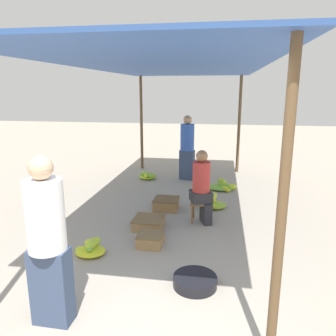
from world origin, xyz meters
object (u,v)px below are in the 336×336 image
object	(u,v)px
banana_pile_left_1	(147,176)
banana_pile_right_0	(211,203)
basin_black	(195,281)
stool	(201,205)
crate_mid	(150,239)
crate_near	(166,204)
shopper_walking_mid	(187,147)
banana_pile_left_0	(90,248)
vendor_seated	(202,186)
vendor_foreground	(47,240)
crate_far	(149,223)
banana_pile_right_1	(222,186)

from	to	relation	value
banana_pile_left_1	banana_pile_right_0	bearing A→B (deg)	-47.24
basin_black	stool	bearing A→B (deg)	91.98
crate_mid	crate_near	bearing A→B (deg)	90.84
banana_pile_left_1	shopper_walking_mid	size ratio (longest dim) A/B	0.32
banana_pile_left_0	banana_pile_right_0	bearing A→B (deg)	53.27
vendor_seated	banana_pile_right_0	world-z (taller)	vendor_seated
banana_pile_left_0	crate_mid	xyz separation A→B (m)	(0.78, 0.40, 0.00)
stool	vendor_seated	xyz separation A→B (m)	(0.02, -0.01, 0.35)
stool	crate_near	distance (m)	0.89
vendor_foreground	stool	size ratio (longest dim) A/B	4.51
vendor_foreground	shopper_walking_mid	xyz separation A→B (m)	(0.74, 5.53, -0.03)
banana_pile_right_0	crate_near	bearing A→B (deg)	-165.87
banana_pile_right_0	shopper_walking_mid	bearing A→B (deg)	109.28
banana_pile_left_0	crate_near	world-z (taller)	banana_pile_left_0
banana_pile_right_0	crate_mid	xyz separation A→B (m)	(-0.84, -1.77, 0.00)
banana_pile_left_1	crate_near	bearing A→B (deg)	-67.64
banana_pile_left_0	crate_near	distance (m)	2.10
basin_black	crate_far	xyz separation A→B (m)	(-0.91, 1.57, 0.02)
vendor_foreground	banana_pile_right_1	world-z (taller)	vendor_foreground
basin_black	shopper_walking_mid	world-z (taller)	shopper_walking_mid
crate_far	shopper_walking_mid	world-z (taller)	shopper_walking_mid
vendor_seated	banana_pile_right_0	bearing A→B (deg)	78.74
basin_black	banana_pile_right_0	distance (m)	2.70
crate_mid	banana_pile_left_1	bearing A→B (deg)	103.58
vendor_foreground	crate_far	bearing A→B (deg)	79.78
stool	banana_pile_right_0	size ratio (longest dim) A/B	0.68
crate_near	shopper_walking_mid	distance (m)	2.35
vendor_foreground	crate_far	xyz separation A→B (m)	(0.43, 2.39, -0.79)
banana_pile_left_1	crate_mid	xyz separation A→B (m)	(0.87, -3.62, 0.01)
stool	banana_pile_right_0	world-z (taller)	stool
stool	crate_far	world-z (taller)	stool
banana_pile_left_0	shopper_walking_mid	distance (m)	4.34
banana_pile_left_1	crate_far	xyz separation A→B (m)	(0.71, -2.99, -0.00)
crate_far	banana_pile_left_1	bearing A→B (deg)	103.30
banana_pile_left_1	crate_mid	distance (m)	3.72
vendor_foreground	basin_black	bearing A→B (deg)	31.60
vendor_foreground	banana_pile_left_1	world-z (taller)	vendor_foreground
vendor_seated	crate_near	bearing A→B (deg)	143.43
crate_near	crate_far	xyz separation A→B (m)	(-0.14, -0.92, -0.02)
vendor_seated	basin_black	distance (m)	2.04
vendor_foreground	stool	xyz separation A→B (m)	(1.27, 2.79, -0.58)
banana_pile_right_0	crate_far	world-z (taller)	banana_pile_right_0
banana_pile_left_0	banana_pile_left_1	world-z (taller)	banana_pile_left_0
banana_pile_right_0	crate_near	world-z (taller)	banana_pile_right_0
crate_mid	vendor_seated	bearing A→B (deg)	55.85
banana_pile_right_0	shopper_walking_mid	world-z (taller)	shopper_walking_mid
shopper_walking_mid	banana_pile_right_1	bearing A→B (deg)	-39.23
banana_pile_left_0	crate_far	xyz separation A→B (m)	(0.61, 1.03, -0.00)
stool	crate_mid	distance (m)	1.25
crate_far	crate_mid	bearing A→B (deg)	-75.10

